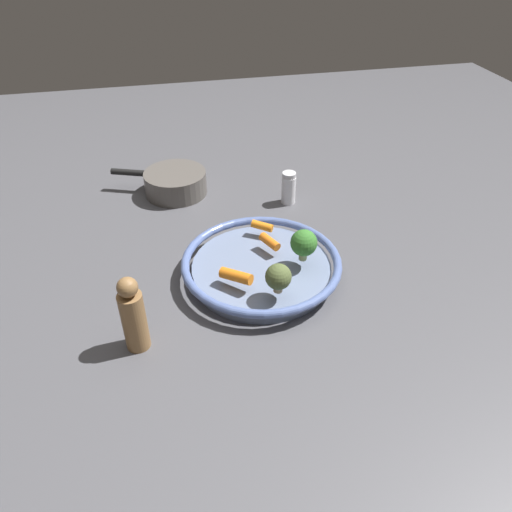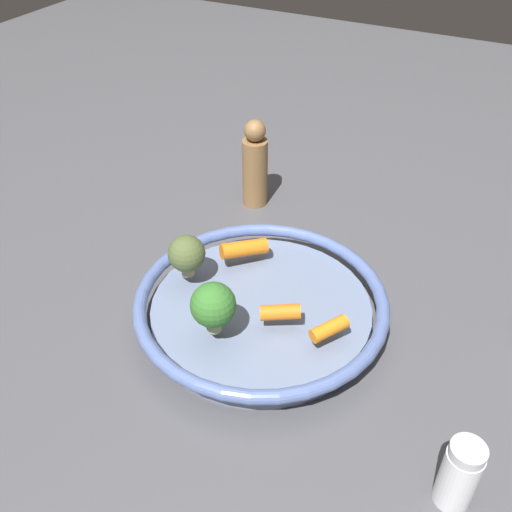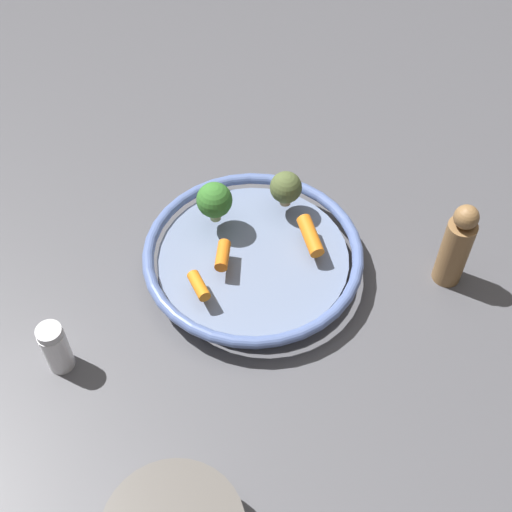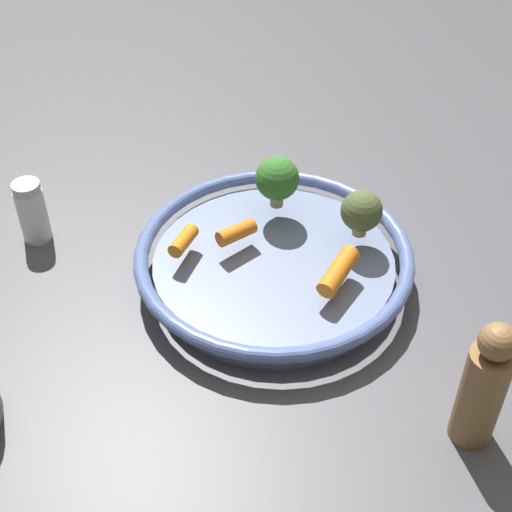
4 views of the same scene
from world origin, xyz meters
name	(u,v)px [view 4 (image 4 of 4)]	position (x,y,z in m)	size (l,w,h in m)	color
ground_plane	(273,278)	(0.00, 0.00, 0.00)	(2.54, 2.54, 0.00)	#4C4C51
serving_bowl	(274,263)	(0.00, 0.00, 0.02)	(0.31, 0.31, 0.05)	slate
baby_carrot_left	(236,232)	(0.04, -0.03, 0.05)	(0.02, 0.02, 0.05)	orange
baby_carrot_near_rim	(183,241)	(0.10, -0.02, 0.05)	(0.02, 0.02, 0.05)	orange
baby_carrot_back	(338,271)	(-0.06, 0.06, 0.06)	(0.02, 0.02, 0.06)	orange
broccoli_floret_large	(277,179)	(-0.02, -0.08, 0.08)	(0.05, 0.05, 0.06)	#99A766
broccoli_floret_edge	(362,211)	(-0.10, -0.01, 0.08)	(0.05, 0.05, 0.06)	tan
salt_shaker	(32,211)	(0.27, -0.13, 0.04)	(0.03, 0.03, 0.08)	white
pepper_mill	(483,387)	(-0.13, 0.24, 0.07)	(0.04, 0.04, 0.15)	olive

